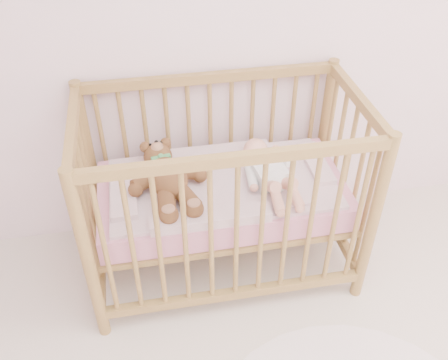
{
  "coord_description": "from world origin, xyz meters",
  "views": [
    {
      "loc": [
        -0.75,
        -0.29,
        2.11
      ],
      "look_at": [
        -0.41,
        1.55,
        0.62
      ],
      "focal_mm": 40.0,
      "sensor_mm": 36.0,
      "label": 1
    }
  ],
  "objects": [
    {
      "name": "baby",
      "position": [
        -0.19,
        1.58,
        0.64
      ],
      "size": [
        0.34,
        0.59,
        0.14
      ],
      "primitive_type": null,
      "rotation": [
        0.0,
        0.0,
        0.13
      ],
      "color": "silver",
      "rests_on": "blanket"
    },
    {
      "name": "blanket",
      "position": [
        -0.41,
        1.6,
        0.56
      ],
      "size": [
        1.1,
        0.58,
        0.06
      ],
      "primitive_type": null,
      "color": "#D19099",
      "rests_on": "mattress"
    },
    {
      "name": "teddy_bear",
      "position": [
        -0.68,
        1.58,
        0.65
      ],
      "size": [
        0.49,
        0.63,
        0.16
      ],
      "primitive_type": null,
      "rotation": [
        0.0,
        0.0,
        0.17
      ],
      "color": "brown",
      "rests_on": "blanket"
    },
    {
      "name": "mattress",
      "position": [
        -0.41,
        1.6,
        0.49
      ],
      "size": [
        1.22,
        0.62,
        0.13
      ],
      "primitive_type": "cube",
      "color": "pink",
      "rests_on": "crib"
    },
    {
      "name": "crib",
      "position": [
        -0.41,
        1.6,
        0.5
      ],
      "size": [
        1.36,
        0.76,
        1.0
      ],
      "primitive_type": null,
      "color": "#A27F44",
      "rests_on": "floor"
    }
  ]
}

